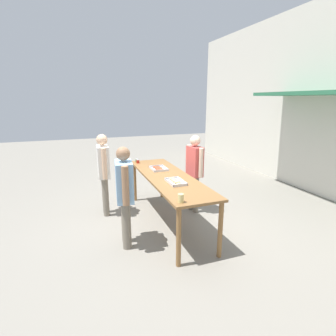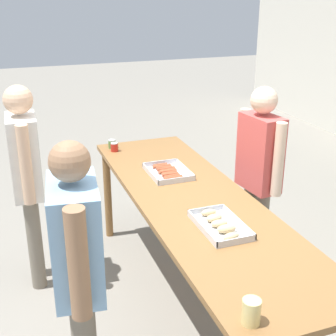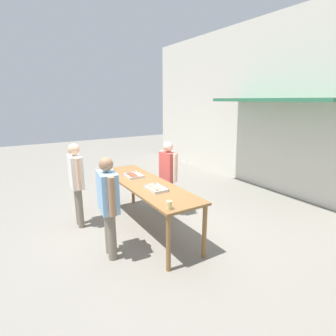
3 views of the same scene
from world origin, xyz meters
name	(u,v)px [view 1 (image 1 of 3)]	position (x,y,z in m)	size (l,w,h in m)	color
ground_plane	(168,222)	(0.00, 0.00, 0.00)	(24.00, 24.00, 0.00)	gray
serving_table	(168,181)	(0.00, 0.00, 0.82)	(2.77, 0.78, 0.92)	brown
food_tray_sausages	(159,169)	(-0.49, -0.02, 0.93)	(0.39, 0.30, 0.04)	silver
food_tray_buns	(176,182)	(0.43, -0.02, 0.94)	(0.43, 0.25, 0.06)	silver
condiment_jar_mustard	(137,160)	(-1.25, -0.28, 0.96)	(0.07, 0.07, 0.08)	#567A38
condiment_jar_ketchup	(138,161)	(-1.16, -0.28, 0.96)	(0.07, 0.07, 0.08)	#B22319
beer_cup	(181,198)	(1.24, -0.27, 0.98)	(0.08, 0.08, 0.12)	#DBC67A
person_server_behind_table	(195,167)	(-0.33, 0.69, 0.95)	(0.53, 0.24, 1.59)	#756B5B
person_customer_holding_hotdog	(104,168)	(-0.79, -1.05, 0.98)	(0.56, 0.22, 1.63)	#756B5B
person_customer_with_cup	(125,189)	(0.52, -0.89, 0.94)	(0.65, 0.30, 1.60)	#756B5B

